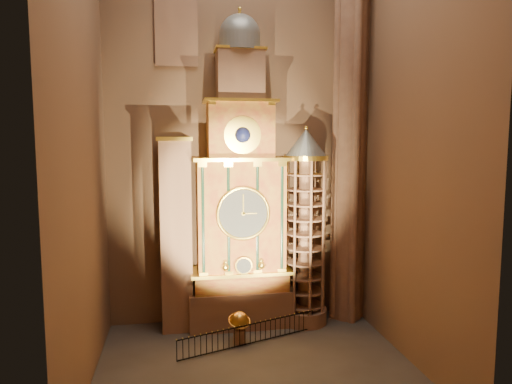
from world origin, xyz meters
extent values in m
plane|color=#383330|center=(0.00, 0.00, 0.00)|extent=(14.00, 14.00, 0.00)
plane|color=brown|center=(0.00, 6.00, 11.00)|extent=(22.00, 0.00, 22.00)
plane|color=brown|center=(-7.00, 0.00, 11.00)|extent=(0.00, 22.00, 22.00)
plane|color=brown|center=(7.00, 0.00, 11.00)|extent=(0.00, 22.00, 22.00)
cube|color=#8C634C|center=(0.00, 5.00, 1.00)|extent=(5.60, 2.20, 2.00)
cube|color=maroon|center=(0.00, 5.00, 2.50)|extent=(5.00, 2.00, 1.00)
cube|color=#FFD74B|center=(0.00, 4.95, 3.05)|extent=(5.40, 2.30, 0.18)
cube|color=maroon|center=(0.00, 5.00, 6.00)|extent=(4.60, 2.00, 6.00)
cylinder|color=black|center=(-2.05, 4.14, 6.00)|extent=(0.32, 0.32, 5.60)
cylinder|color=black|center=(-0.75, 4.14, 6.00)|extent=(0.32, 0.32, 5.60)
cylinder|color=black|center=(0.75, 4.14, 6.00)|extent=(0.32, 0.32, 5.60)
cylinder|color=black|center=(2.05, 4.14, 6.00)|extent=(0.32, 0.32, 5.60)
cube|color=#FFD74B|center=(0.00, 4.95, 9.05)|extent=(5.00, 2.25, 0.18)
cylinder|color=#2D3033|center=(0.00, 3.99, 6.30)|extent=(2.60, 0.12, 2.60)
torus|color=#FFD74B|center=(0.00, 3.94, 6.30)|extent=(2.80, 0.16, 2.80)
cylinder|color=#FFD74B|center=(0.00, 3.84, 3.60)|extent=(0.90, 0.10, 0.90)
sphere|color=#FFD74B|center=(-0.95, 3.89, 3.55)|extent=(0.36, 0.36, 0.36)
sphere|color=#FFD74B|center=(0.95, 3.89, 3.55)|extent=(0.36, 0.36, 0.36)
cube|color=maroon|center=(0.00, 5.00, 10.50)|extent=(3.40, 1.80, 3.00)
sphere|color=#0D1142|center=(0.00, 4.09, 10.30)|extent=(0.80, 0.80, 0.80)
cube|color=#FFD74B|center=(0.00, 4.95, 12.05)|extent=(3.80, 2.00, 0.15)
cube|color=#8C634C|center=(0.00, 5.00, 13.30)|extent=(2.40, 1.60, 2.60)
sphere|color=slate|center=(0.00, 5.00, 15.40)|extent=(2.10, 2.10, 2.10)
cylinder|color=#FFD74B|center=(0.00, 5.00, 16.30)|extent=(0.14, 0.14, 0.80)
cube|color=#8C634C|center=(-3.40, 5.00, 5.00)|extent=(1.60, 1.40, 10.00)
cube|color=#FFD74B|center=(-3.40, 4.58, 3.00)|extent=(1.35, 0.10, 2.10)
cube|color=#4F1615|center=(-3.40, 4.52, 3.00)|extent=(1.05, 0.04, 1.75)
cube|color=#FFD74B|center=(-3.40, 4.58, 5.60)|extent=(1.35, 0.10, 2.10)
cube|color=#4F1615|center=(-3.40, 4.52, 5.60)|extent=(1.05, 0.04, 1.75)
cube|color=#FFD74B|center=(-3.40, 4.58, 8.20)|extent=(1.35, 0.10, 2.10)
cube|color=#4F1615|center=(-3.40, 4.52, 8.20)|extent=(1.05, 0.04, 1.75)
cube|color=#FFD74B|center=(-3.40, 5.00, 10.10)|extent=(1.80, 1.60, 0.20)
cylinder|color=#8C634C|center=(3.50, 4.70, 0.40)|extent=(2.50, 2.50, 0.80)
cylinder|color=#8C634C|center=(3.50, 4.70, 4.90)|extent=(0.70, 0.70, 8.20)
cylinder|color=#FFD74B|center=(3.50, 4.70, 9.10)|extent=(2.40, 2.40, 0.25)
cone|color=slate|center=(3.50, 4.70, 9.90)|extent=(2.30, 2.30, 1.50)
sphere|color=#FFD74B|center=(3.50, 4.70, 10.70)|extent=(0.20, 0.20, 0.20)
cylinder|color=#8C634C|center=(6.10, 5.00, 11.00)|extent=(1.60, 1.60, 22.00)
cylinder|color=#8C634C|center=(6.90, 5.00, 11.00)|extent=(0.44, 0.44, 22.00)
cylinder|color=#8C634C|center=(5.30, 5.00, 11.00)|extent=(0.44, 0.44, 22.00)
cylinder|color=#8C634C|center=(6.10, 5.80, 11.00)|extent=(0.44, 0.44, 22.00)
cylinder|color=#8C634C|center=(6.10, 4.20, 11.00)|extent=(0.44, 0.44, 22.00)
cube|color=navy|center=(-3.20, 5.94, 16.50)|extent=(2.00, 0.10, 5.00)
cube|color=#8C634C|center=(-3.20, 5.88, 16.50)|extent=(2.20, 0.06, 5.20)
cylinder|color=#8C634C|center=(-0.40, 2.63, 0.35)|extent=(0.61, 0.61, 0.71)
sphere|color=gold|center=(-0.40, 2.63, 1.16)|extent=(0.91, 0.91, 0.91)
torus|color=gold|center=(-0.40, 2.63, 1.16)|extent=(1.34, 1.30, 0.49)
cube|color=black|center=(0.09, 2.36, 1.05)|extent=(7.15, 2.53, 0.04)
cube|color=black|center=(0.09, 2.36, 0.09)|extent=(7.15, 2.53, 0.04)
camera|label=1|loc=(-3.38, -18.87, 9.93)|focal=32.00mm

